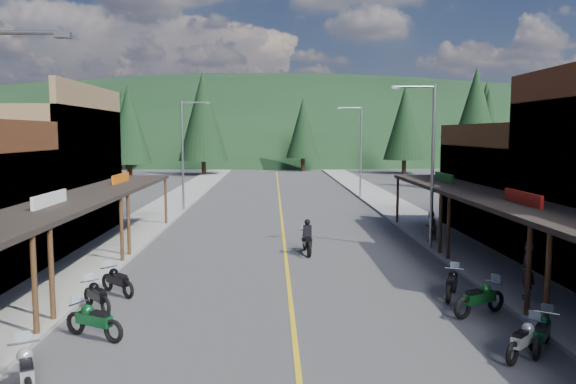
{
  "coord_description": "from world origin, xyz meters",
  "views": [
    {
      "loc": [
        -0.6,
        -18.74,
        5.71
      ],
      "look_at": [
        0.11,
        7.0,
        3.0
      ],
      "focal_mm": 35.0,
      "sensor_mm": 36.0,
      "label": 1
    }
  ],
  "objects": [
    {
      "name": "ground",
      "position": [
        0.0,
        0.0,
        0.0
      ],
      "size": [
        220.0,
        220.0,
        0.0
      ],
      "primitive_type": "plane",
      "color": "#38383A",
      "rests_on": "ground"
    },
    {
      "name": "centerline",
      "position": [
        0.0,
        20.0,
        0.01
      ],
      "size": [
        0.15,
        90.0,
        0.01
      ],
      "primitive_type": "cube",
      "color": "gold",
      "rests_on": "ground"
    },
    {
      "name": "sidewalk_west",
      "position": [
        -8.7,
        20.0,
        0.07
      ],
      "size": [
        3.4,
        94.0,
        0.15
      ],
      "primitive_type": "cube",
      "color": "gray",
      "rests_on": "ground"
    },
    {
      "name": "sidewalk_east",
      "position": [
        8.7,
        20.0,
        0.07
      ],
      "size": [
        3.4,
        94.0,
        0.15
      ],
      "primitive_type": "cube",
      "color": "gray",
      "rests_on": "ground"
    },
    {
      "name": "shop_west_3",
      "position": [
        -13.78,
        11.3,
        3.52
      ],
      "size": [
        10.9,
        10.2,
        8.2
      ],
      "color": "brown",
      "rests_on": "ground"
    },
    {
      "name": "shop_east_3",
      "position": [
        13.75,
        11.3,
        2.53
      ],
      "size": [
        10.9,
        10.2,
        6.2
      ],
      "color": "#4C2D16",
      "rests_on": "ground"
    },
    {
      "name": "streetlight_1",
      "position": [
        -6.95,
        22.0,
        4.46
      ],
      "size": [
        2.16,
        0.18,
        8.0
      ],
      "color": "gray",
      "rests_on": "ground"
    },
    {
      "name": "streetlight_2",
      "position": [
        6.95,
        8.0,
        4.46
      ],
      "size": [
        2.16,
        0.18,
        8.0
      ],
      "color": "gray",
      "rests_on": "ground"
    },
    {
      "name": "streetlight_3",
      "position": [
        6.95,
        30.0,
        4.46
      ],
      "size": [
        2.16,
        0.18,
        8.0
      ],
      "color": "gray",
      "rests_on": "ground"
    },
    {
      "name": "ridge_hill",
      "position": [
        0.0,
        135.0,
        0.0
      ],
      "size": [
        310.0,
        140.0,
        60.0
      ],
      "primitive_type": "ellipsoid",
      "color": "black",
      "rests_on": "ground"
    },
    {
      "name": "pine_1",
      "position": [
        -24.0,
        70.0,
        7.24
      ],
      "size": [
        5.88,
        5.88,
        12.5
      ],
      "color": "black",
      "rests_on": "ground"
    },
    {
      "name": "pine_2",
      "position": [
        -10.0,
        58.0,
        7.99
      ],
      "size": [
        6.72,
        6.72,
        14.0
      ],
      "color": "black",
      "rests_on": "ground"
    },
    {
      "name": "pine_3",
      "position": [
        4.0,
        66.0,
        6.48
      ],
      "size": [
        5.04,
        5.04,
        11.0
      ],
      "color": "black",
      "rests_on": "ground"
    },
    {
      "name": "pine_4",
      "position": [
        18.0,
        60.0,
        7.24
      ],
      "size": [
        5.88,
        5.88,
        12.5
      ],
      "color": "black",
      "rests_on": "ground"
    },
    {
      "name": "pine_5",
      "position": [
        34.0,
        72.0,
        7.99
      ],
      "size": [
        6.72,
        6.72,
        14.0
      ],
      "color": "black",
      "rests_on": "ground"
    },
    {
      "name": "pine_7",
      "position": [
        -32.0,
        76.0,
        7.24
      ],
      "size": [
        5.88,
        5.88,
        12.5
      ],
      "color": "black",
      "rests_on": "ground"
    },
    {
      "name": "pine_8",
      "position": [
        -22.0,
        40.0,
        5.98
      ],
      "size": [
        4.48,
        4.48,
        10.0
      ],
      "color": "black",
      "rests_on": "ground"
    },
    {
      "name": "pine_9",
      "position": [
        24.0,
        45.0,
        6.38
      ],
      "size": [
        4.93,
        4.93,
        10.8
      ],
      "color": "black",
      "rests_on": "ground"
    },
    {
      "name": "pine_10",
      "position": [
        -18.0,
        50.0,
        6.78
      ],
      "size": [
        5.38,
        5.38,
        11.6
      ],
      "color": "black",
      "rests_on": "ground"
    },
    {
      "name": "pine_11",
      "position": [
        20.0,
        38.0,
        7.19
      ],
      "size": [
        5.82,
        5.82,
        12.4
      ],
      "color": "black",
      "rests_on": "ground"
    },
    {
      "name": "bike_west_5",
      "position": [
        -5.99,
        -6.83,
        0.59
      ],
      "size": [
        1.54,
        2.17,
        1.19
      ],
      "primitive_type": null,
      "rotation": [
        0.0,
        0.0,
        0.46
      ],
      "color": "#A8A8AE",
      "rests_on": "ground"
    },
    {
      "name": "bike_west_6",
      "position": [
        -5.58,
        -3.49,
        0.58
      ],
      "size": [
        2.1,
        1.56,
        1.15
      ],
      "primitive_type": null,
      "rotation": [
        0.0,
        0.0,
        1.07
      ],
      "color": "#0D421E",
      "rests_on": "ground"
    },
    {
      "name": "bike_west_7",
      "position": [
        -6.28,
        -0.97,
        0.54
      ],
      "size": [
        1.68,
        1.84,
        1.07
      ],
      "primitive_type": null,
      "rotation": [
        0.0,
        0.0,
        0.69
      ],
      "color": "black",
      "rests_on": "ground"
    },
    {
      "name": "bike_west_8",
      "position": [
        -6.11,
        0.81,
        0.56
      ],
      "size": [
        1.85,
        1.82,
        1.11
      ],
      "primitive_type": null,
      "rotation": [
        0.0,
        0.0,
        0.8
      ],
      "color": "black",
      "rests_on": "ground"
    },
    {
      "name": "bike_east_5",
      "position": [
        5.77,
        -5.16,
        0.53
      ],
      "size": [
        1.79,
        1.73,
        1.07
      ],
      "primitive_type": null,
      "rotation": [
        0.0,
        0.0,
        -0.82
      ],
      "color": "#A7A8AD",
      "rests_on": "ground"
    },
    {
      "name": "bike_east_6",
      "position": [
        6.44,
        -4.73,
        0.55
      ],
      "size": [
        1.62,
        1.92,
        1.09
      ],
      "primitive_type": null,
      "rotation": [
        0.0,
        0.0,
        -0.62
      ],
      "color": "#0B3A1D",
      "rests_on": "ground"
    },
    {
      "name": "bike_east_7",
      "position": [
        5.88,
        -1.8,
        0.6
      ],
      "size": [
        2.18,
        1.62,
        1.2
      ],
      "primitive_type": null,
      "rotation": [
        0.0,
        0.0,
        -1.07
      ],
      "color": "#0D4519",
      "rests_on": "ground"
    },
    {
      "name": "bike_east_8",
      "position": [
        5.61,
        0.11,
        0.56
      ],
      "size": [
        1.43,
        2.04,
        1.12
      ],
      "primitive_type": null,
      "rotation": [
        0.0,
        0.0,
        -0.44
      ],
      "color": "black",
      "rests_on": "ground"
    },
    {
      "name": "rider_on_bike",
      "position": [
        1.02,
        7.38,
        0.69
      ],
      "size": [
        0.9,
        2.3,
        1.71
      ],
      "rotation": [
        0.0,
        0.0,
        0.07
      ],
      "color": "black",
      "rests_on": "ground"
    },
    {
      "name": "pedestrian_east_a",
      "position": [
        7.96,
        -0.49,
        1.11
      ],
      "size": [
        0.67,
        0.82,
        1.93
      ],
      "primitive_type": "imported",
      "rotation": [
        0.0,
        0.0,
        -1.91
      ],
      "color": "black",
      "rests_on": "sidewalk_east"
    },
    {
      "name": "pedestrian_east_b",
      "position": [
        7.57,
        9.73,
        0.93
      ],
      "size": [
        0.86,
        0.84,
        1.56
      ],
      "primitive_type": "imported",
      "rotation": [
        0.0,
        0.0,
        3.89
      ],
      "color": "brown",
      "rests_on": "sidewalk_east"
    }
  ]
}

